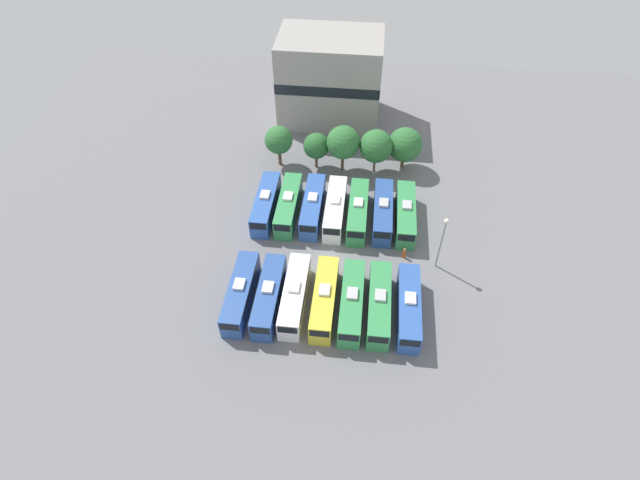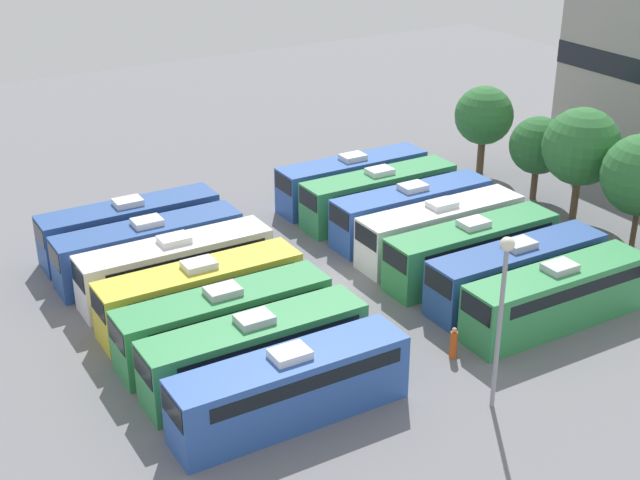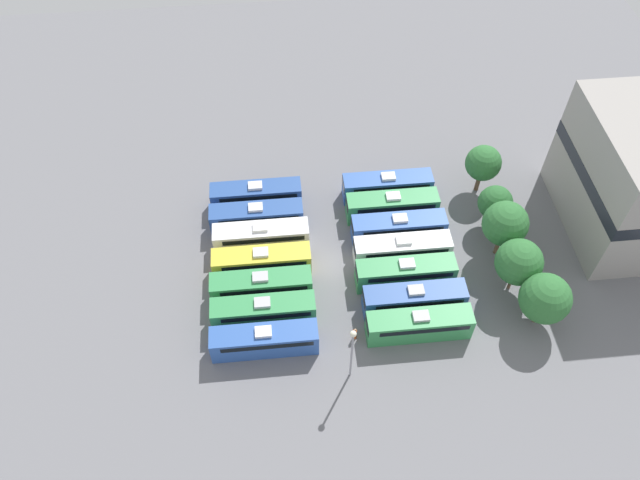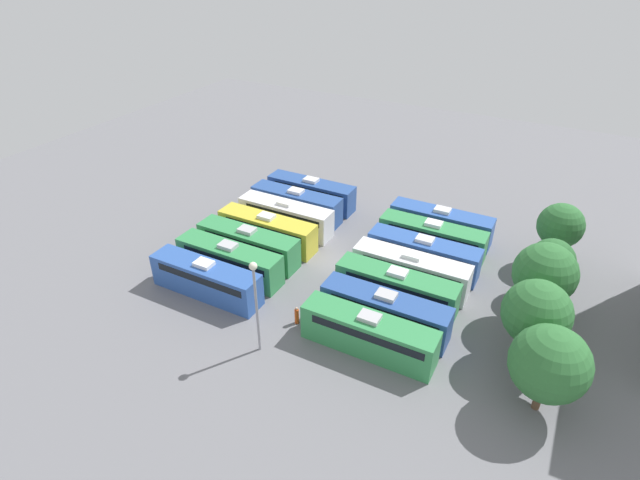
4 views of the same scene
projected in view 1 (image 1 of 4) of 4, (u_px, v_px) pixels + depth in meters
The scene contains 23 objects.
ground_plane at pixel (329, 259), 63.43m from camera, with size 107.23×107.23×0.00m, color slate.
bus_0 at pixel (241, 292), 57.60m from camera, with size 2.48×10.53×3.41m.
bus_1 at pixel (269, 295), 57.30m from camera, with size 2.48×10.53×3.41m.
bus_2 at pixel (295, 295), 57.36m from camera, with size 2.48×10.53×3.41m.
bus_3 at pixel (324, 298), 57.04m from camera, with size 2.48×10.53×3.41m.
bus_4 at pixel (352, 302), 56.69m from camera, with size 2.48×10.53×3.41m.
bus_5 at pixel (379, 304), 56.51m from camera, with size 2.48×10.53×3.41m.
bus_6 at pixel (409, 306), 56.23m from camera, with size 2.48×10.53×3.41m.
bus_7 at pixel (266, 203), 68.23m from camera, with size 2.48×10.53×3.41m.
bus_8 at pixel (288, 205), 68.02m from camera, with size 2.48×10.53×3.41m.
bus_9 at pixel (313, 206), 67.89m from camera, with size 2.48×10.53×3.41m.
bus_10 at pixel (335, 208), 67.54m from camera, with size 2.48×10.53×3.41m.
bus_11 at pixel (358, 211), 67.17m from camera, with size 2.48×10.53×3.41m.
bus_12 at pixel (383, 211), 67.11m from camera, with size 2.48×10.53×3.41m.
bus_13 at pixel (405, 213), 66.81m from camera, with size 2.48×10.53×3.41m.
worker_person at pixel (404, 253), 63.08m from camera, with size 0.36×0.36×1.63m.
light_pole at pixel (443, 235), 58.70m from camera, with size 0.60×0.60×8.10m.
tree_0 at pixel (279, 140), 73.79m from camera, with size 4.19×4.19×6.53m.
tree_1 at pixel (316, 146), 73.79m from camera, with size 3.87×3.87×5.76m.
tree_2 at pixel (343, 143), 72.49m from camera, with size 4.91×4.91×7.40m.
tree_3 at pixel (376, 146), 72.46m from camera, with size 4.88×4.88×7.01m.
tree_4 at pixel (405, 145), 73.48m from camera, with size 5.12×5.12×6.67m.
depot_building at pixel (330, 78), 81.19m from camera, with size 16.42×11.37×14.01m.
Camera 1 is at (3.46, -41.96, 47.51)m, focal length 28.00 mm.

